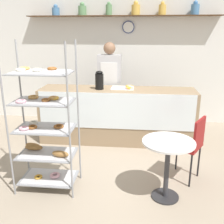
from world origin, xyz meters
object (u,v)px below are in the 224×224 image
Objects in this scene: person_worker at (110,84)px; coffee_carafe at (99,80)px; cafe_table at (168,156)px; donut_tray_counter at (127,87)px; pastry_rack at (44,127)px; cafe_chair at (191,142)px.

person_worker is 0.59m from coffee_carafe.
cafe_table is 1.89m from donut_tray_counter.
donut_tray_counter is (-0.58, 1.75, 0.44)m from cafe_table.
person_worker is 0.57m from donut_tray_counter.
pastry_rack is 2.18m from person_worker.
cafe_chair reaches higher than cafe_table.
cafe_table is (0.93, -2.19, -0.41)m from person_worker.
pastry_rack is at bearing 176.47° from cafe_table.
cafe_table is 1.88× the size of donut_tray_counter.
pastry_rack is at bearing -105.36° from person_worker.
person_worker is at bearing 128.71° from donut_tray_counter.
person_worker is 1.96× the size of cafe_chair.
pastry_rack is 4.68× the size of donut_tray_counter.
donut_tray_counter is at bearing 60.62° from pastry_rack.
pastry_rack reaches higher than cafe_chair.
cafe_chair is at bearing -53.76° from person_worker.
cafe_chair is 1.93m from coffee_carafe.
cafe_chair is 2.25× the size of donut_tray_counter.
cafe_table is (1.51, -0.09, -0.28)m from pastry_rack.
coffee_carafe is at bearing 122.61° from cafe_table.
person_worker is (0.58, 2.10, 0.14)m from pastry_rack.
cafe_chair is (0.35, 0.44, 0.00)m from cafe_table.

